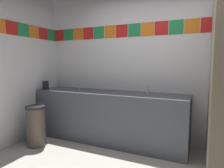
% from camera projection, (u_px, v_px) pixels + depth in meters
% --- Properties ---
extents(wall_back, '(4.38, 0.09, 2.87)m').
position_uv_depth(wall_back, '(161.00, 58.00, 3.33)').
color(wall_back, silver).
rests_on(wall_back, ground_plane).
extents(vanity_counter, '(2.65, 0.60, 0.87)m').
position_uv_depth(vanity_counter, '(108.00, 116.00, 3.46)').
color(vanity_counter, '#4C515B').
rests_on(vanity_counter, ground_plane).
extents(faucet_left, '(0.04, 0.10, 0.14)m').
position_uv_depth(faucet_left, '(79.00, 87.00, 3.77)').
color(faucet_left, silver).
rests_on(faucet_left, vanity_counter).
extents(faucet_right, '(0.04, 0.10, 0.14)m').
position_uv_depth(faucet_right, '(148.00, 91.00, 3.21)').
color(faucet_right, silver).
rests_on(faucet_right, vanity_counter).
extents(soap_dispenser, '(0.09, 0.09, 0.16)m').
position_uv_depth(soap_dispenser, '(45.00, 85.00, 3.75)').
color(soap_dispenser, black).
rests_on(soap_dispenser, vanity_counter).
extents(trash_bin, '(0.32, 0.32, 0.66)m').
position_uv_depth(trash_bin, '(36.00, 126.00, 3.29)').
color(trash_bin, brown).
rests_on(trash_bin, ground_plane).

